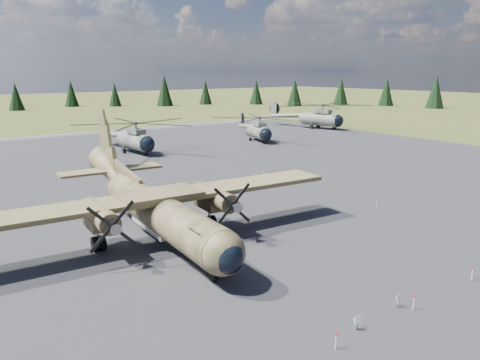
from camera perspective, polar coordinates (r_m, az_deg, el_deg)
ground at (r=34.44m, az=-0.81°, el=-7.83°), size 500.00×500.00×0.00m
apron at (r=42.52m, az=-8.73°, el=-3.86°), size 120.00×120.00×0.04m
transport_plane at (r=35.64m, az=-10.48°, el=-2.75°), size 28.58×25.90×9.41m
helicopter_near at (r=73.04m, az=-12.75°, el=5.81°), size 20.07×22.79×4.76m
helicopter_mid at (r=83.46m, az=2.31°, el=6.82°), size 21.66×21.87×4.37m
helicopter_far at (r=103.31m, az=9.79°, el=8.23°), size 25.59×26.52×5.28m
info_placard_left at (r=24.41m, az=14.11°, el=-16.36°), size 0.47×0.22×0.72m
info_placard_right at (r=27.07m, az=18.69°, el=-13.68°), size 0.45×0.29×0.66m
barrier_fence at (r=33.95m, az=-1.37°, el=-7.24°), size 33.12×29.62×0.85m
treeline at (r=37.50m, az=7.13°, el=1.46°), size 307.21×296.91×10.98m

